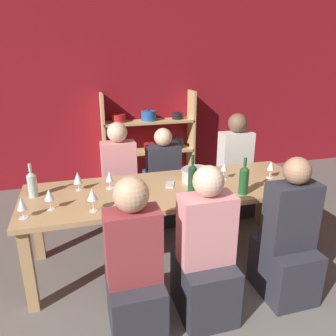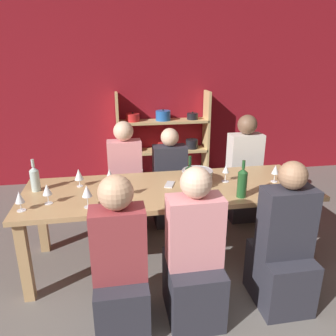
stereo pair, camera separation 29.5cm
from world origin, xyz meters
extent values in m
cube|color=maroon|center=(0.00, 3.83, 1.35)|extent=(8.80, 0.06, 2.70)
cube|color=tan|center=(-0.32, 3.63, 0.67)|extent=(0.04, 0.30, 1.35)
cube|color=tan|center=(1.01, 3.63, 0.67)|extent=(0.04, 0.30, 1.35)
cube|color=tan|center=(0.35, 3.63, 0.02)|extent=(1.33, 0.30, 0.04)
cylinder|color=silver|center=(-0.10, 3.63, 0.11)|extent=(0.25, 0.25, 0.15)
sphere|color=black|center=(-0.10, 3.63, 0.20)|extent=(0.02, 0.02, 0.02)
cylinder|color=#235BAD|center=(0.35, 3.63, 0.10)|extent=(0.23, 0.23, 0.13)
sphere|color=black|center=(0.35, 3.63, 0.18)|extent=(0.02, 0.02, 0.02)
cylinder|color=#235BAD|center=(0.79, 3.63, 0.09)|extent=(0.19, 0.19, 0.11)
sphere|color=black|center=(0.79, 3.63, 0.16)|extent=(0.02, 0.02, 0.02)
cube|color=tan|center=(0.35, 3.63, 0.47)|extent=(1.33, 0.30, 0.04)
cylinder|color=#E0561E|center=(-0.10, 3.63, 0.53)|extent=(0.20, 0.20, 0.09)
sphere|color=black|center=(-0.10, 3.63, 0.59)|extent=(0.02, 0.02, 0.02)
cylinder|color=red|center=(0.35, 3.63, 0.54)|extent=(0.16, 0.16, 0.11)
sphere|color=black|center=(0.35, 3.63, 0.60)|extent=(0.02, 0.02, 0.02)
cylinder|color=black|center=(0.79, 3.63, 0.55)|extent=(0.19, 0.19, 0.14)
sphere|color=black|center=(0.79, 3.63, 0.64)|extent=(0.02, 0.02, 0.02)
cube|color=tan|center=(0.35, 3.63, 0.92)|extent=(1.33, 0.30, 0.04)
cylinder|color=red|center=(-0.10, 3.63, 0.99)|extent=(0.20, 0.20, 0.11)
sphere|color=black|center=(-0.10, 3.63, 1.06)|extent=(0.02, 0.02, 0.02)
cylinder|color=#235BAD|center=(0.35, 3.63, 1.01)|extent=(0.22, 0.22, 0.14)
sphere|color=black|center=(0.35, 3.63, 1.09)|extent=(0.02, 0.02, 0.02)
cylinder|color=black|center=(0.79, 3.63, 0.98)|extent=(0.16, 0.16, 0.09)
sphere|color=black|center=(0.79, 3.63, 1.04)|extent=(0.02, 0.02, 0.02)
cube|color=tan|center=(0.08, 1.55, 0.71)|extent=(2.55, 0.86, 0.04)
cube|color=tan|center=(-1.12, 1.20, 0.35)|extent=(0.08, 0.08, 0.69)
cube|color=tan|center=(1.27, 1.20, 0.35)|extent=(0.08, 0.08, 0.69)
cube|color=tan|center=(-1.12, 1.90, 0.35)|extent=(0.08, 0.08, 0.69)
cube|color=tan|center=(1.27, 1.90, 0.35)|extent=(0.08, 0.08, 0.69)
cylinder|color=#B7BABC|center=(0.35, 1.64, 0.79)|extent=(0.28, 0.28, 0.12)
torus|color=#B7BABC|center=(0.35, 1.64, 0.85)|extent=(0.29, 0.29, 0.01)
cylinder|color=#1E4C23|center=(0.62, 1.25, 0.84)|extent=(0.08, 0.08, 0.21)
cone|color=#1E4C23|center=(0.62, 1.25, 0.96)|extent=(0.08, 0.08, 0.04)
cylinder|color=#1E4C23|center=(0.62, 1.25, 1.02)|extent=(0.03, 0.03, 0.07)
cylinder|color=#19381E|center=(0.21, 1.38, 0.85)|extent=(0.07, 0.07, 0.23)
cone|color=#19381E|center=(0.21, 1.38, 0.98)|extent=(0.07, 0.07, 0.03)
cylinder|color=#19381E|center=(0.21, 1.38, 1.03)|extent=(0.03, 0.03, 0.08)
cylinder|color=#B2C6C1|center=(-1.08, 1.68, 0.83)|extent=(0.08, 0.08, 0.18)
cone|color=#B2C6C1|center=(-1.08, 1.68, 0.94)|extent=(0.08, 0.08, 0.03)
cylinder|color=#B2C6C1|center=(-1.08, 1.68, 0.99)|extent=(0.03, 0.03, 0.07)
cylinder|color=white|center=(0.61, 1.61, 0.74)|extent=(0.07, 0.07, 0.00)
cylinder|color=white|center=(0.61, 1.61, 0.78)|extent=(0.01, 0.01, 0.09)
cone|color=white|center=(0.61, 1.61, 0.86)|extent=(0.06, 0.06, 0.07)
cylinder|color=white|center=(-0.62, 1.27, 0.74)|extent=(0.06, 0.06, 0.00)
cylinder|color=white|center=(-0.62, 1.27, 0.78)|extent=(0.01, 0.01, 0.09)
cone|color=white|center=(-0.62, 1.27, 0.87)|extent=(0.08, 0.08, 0.09)
cylinder|color=beige|center=(-0.62, 1.27, 0.85)|extent=(0.04, 0.04, 0.04)
cylinder|color=white|center=(-0.32, 1.44, 0.74)|extent=(0.06, 0.06, 0.00)
cylinder|color=white|center=(-0.32, 1.44, 0.78)|extent=(0.01, 0.01, 0.08)
cone|color=white|center=(-0.32, 1.44, 0.86)|extent=(0.07, 0.07, 0.08)
cylinder|color=beige|center=(-0.32, 1.44, 0.84)|extent=(0.04, 0.04, 0.03)
cylinder|color=white|center=(-1.11, 1.30, 0.74)|extent=(0.07, 0.07, 0.00)
cylinder|color=white|center=(-1.11, 1.30, 0.77)|extent=(0.01, 0.01, 0.06)
cone|color=white|center=(-1.11, 1.30, 0.85)|extent=(0.07, 0.07, 0.09)
cylinder|color=white|center=(-0.45, 1.68, 0.74)|extent=(0.07, 0.07, 0.00)
cylinder|color=white|center=(-0.45, 1.68, 0.77)|extent=(0.01, 0.01, 0.06)
cone|color=white|center=(-0.45, 1.68, 0.85)|extent=(0.07, 0.07, 0.09)
cylinder|color=white|center=(1.06, 1.53, 0.74)|extent=(0.06, 0.06, 0.00)
cylinder|color=white|center=(1.06, 1.53, 0.77)|extent=(0.01, 0.01, 0.07)
cone|color=white|center=(1.06, 1.53, 0.85)|extent=(0.07, 0.07, 0.08)
cylinder|color=maroon|center=(1.06, 1.53, 0.83)|extent=(0.04, 0.04, 0.03)
cylinder|color=white|center=(-0.93, 1.39, 0.74)|extent=(0.06, 0.06, 0.00)
cylinder|color=white|center=(-0.93, 1.39, 0.77)|extent=(0.01, 0.01, 0.07)
cone|color=white|center=(-0.93, 1.39, 0.85)|extent=(0.07, 0.07, 0.09)
cylinder|color=beige|center=(-0.93, 1.39, 0.83)|extent=(0.04, 0.04, 0.04)
cylinder|color=white|center=(-0.72, 1.72, 0.74)|extent=(0.06, 0.06, 0.00)
cylinder|color=white|center=(-0.72, 1.72, 0.77)|extent=(0.01, 0.01, 0.06)
cone|color=white|center=(-0.72, 1.72, 0.85)|extent=(0.08, 0.08, 0.10)
cylinder|color=beige|center=(-0.72, 1.72, 0.82)|extent=(0.04, 0.04, 0.04)
cube|color=silver|center=(0.08, 1.61, 0.74)|extent=(0.12, 0.17, 0.01)
cube|color=#2D2D38|center=(0.12, 0.83, 0.22)|extent=(0.38, 0.48, 0.45)
cube|color=pink|center=(0.12, 0.83, 0.70)|extent=(0.38, 0.21, 0.51)
sphere|color=beige|center=(0.12, 0.83, 1.06)|extent=(0.21, 0.21, 0.21)
cube|color=#2D2D38|center=(-0.29, 2.29, 0.21)|extent=(0.36, 0.45, 0.41)
cube|color=pink|center=(-0.29, 2.29, 0.70)|extent=(0.36, 0.20, 0.58)
sphere|color=beige|center=(-0.29, 2.29, 1.10)|extent=(0.21, 0.21, 0.21)
cube|color=#2D2D38|center=(0.82, 0.85, 0.22)|extent=(0.38, 0.47, 0.44)
cube|color=#2D2D38|center=(0.82, 0.85, 0.70)|extent=(0.38, 0.21, 0.52)
sphere|color=#9E7556|center=(0.82, 0.85, 1.06)|extent=(0.20, 0.20, 0.20)
cube|color=#2D2D38|center=(0.21, 2.33, 0.22)|extent=(0.37, 0.46, 0.43)
cube|color=#2D2D38|center=(0.21, 2.33, 0.67)|extent=(0.37, 0.20, 0.47)
sphere|color=beige|center=(0.21, 2.33, 1.00)|extent=(0.20, 0.20, 0.20)
cube|color=#2D2D38|center=(-0.40, 0.80, 0.21)|extent=(0.36, 0.45, 0.42)
cube|color=#99383D|center=(-0.40, 0.80, 0.68)|extent=(0.36, 0.20, 0.51)
sphere|color=tan|center=(-0.40, 0.80, 1.04)|extent=(0.23, 0.23, 0.23)
cube|color=#2D2D38|center=(1.09, 2.31, 0.22)|extent=(0.38, 0.47, 0.44)
cube|color=silver|center=(1.09, 2.31, 0.72)|extent=(0.38, 0.21, 0.56)
sphere|color=brown|center=(1.09, 2.31, 1.11)|extent=(0.22, 0.22, 0.22)
camera|label=1|loc=(-0.69, -1.03, 1.85)|focal=35.00mm
camera|label=2|loc=(-0.40, -1.10, 1.85)|focal=35.00mm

